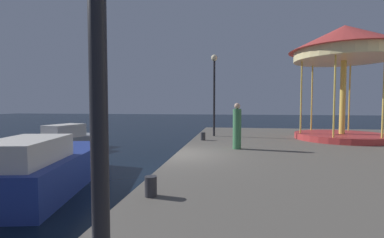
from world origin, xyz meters
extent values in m
plane|color=black|center=(0.00, 0.00, 0.00)|extent=(120.00, 120.00, 0.00)
cube|color=#5B564F|center=(6.75, 0.00, 0.40)|extent=(13.50, 22.82, 0.80)
cube|color=navy|center=(-3.65, -1.95, 0.53)|extent=(3.24, 6.10, 1.06)
cube|color=beige|center=(-3.38, -3.32, 1.38)|extent=(1.97, 2.80, 0.64)
cube|color=#4C6070|center=(-3.63, -2.07, 1.51)|extent=(1.28, 0.35, 0.29)
cube|color=gray|center=(-7.20, 4.10, 0.39)|extent=(2.69, 4.89, 0.78)
cube|color=beige|center=(-7.21, 4.04, 1.14)|extent=(1.63, 2.25, 0.71)
cube|color=#4C6070|center=(-7.00, 5.04, 1.28)|extent=(1.05, 0.32, 0.32)
cylinder|color=#B23333|center=(7.67, 5.21, 0.95)|extent=(4.59, 4.59, 0.30)
cylinder|color=gold|center=(7.67, 5.21, 2.97)|extent=(0.28, 0.28, 3.75)
cylinder|color=#F2E099|center=(7.67, 5.21, 5.10)|extent=(4.85, 4.85, 0.50)
cone|color=#C63D38|center=(7.67, 5.21, 5.99)|extent=(5.39, 5.39, 1.29)
cylinder|color=gold|center=(8.70, 6.98, 2.97)|extent=(0.08, 0.08, 3.75)
cylinder|color=gold|center=(6.65, 6.98, 2.97)|extent=(0.08, 0.08, 3.75)
cylinder|color=gold|center=(5.63, 5.21, 2.97)|extent=(0.08, 0.08, 3.75)
cylinder|color=gold|center=(6.65, 3.44, 2.97)|extent=(0.08, 0.08, 3.75)
cylinder|color=gold|center=(8.70, 3.44, 2.97)|extent=(0.08, 0.08, 3.75)
cylinder|color=black|center=(1.18, -7.99, 2.75)|extent=(0.12, 0.12, 3.90)
cylinder|color=black|center=(1.02, 5.70, 2.93)|extent=(0.12, 0.12, 4.27)
sphere|color=#F9E5B2|center=(1.02, 5.70, 5.25)|extent=(0.36, 0.36, 0.36)
cylinder|color=#2D2D33|center=(0.59, 3.81, 1.00)|extent=(0.24, 0.24, 0.40)
cylinder|color=#2D2D33|center=(0.48, -4.63, 1.00)|extent=(0.24, 0.24, 0.40)
cylinder|color=#387247|center=(2.25, 1.38, 1.61)|extent=(0.34, 0.34, 1.63)
sphere|color=tan|center=(2.25, 1.38, 2.55)|extent=(0.24, 0.24, 0.24)
camera|label=1|loc=(2.07, -9.67, 2.61)|focal=25.17mm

